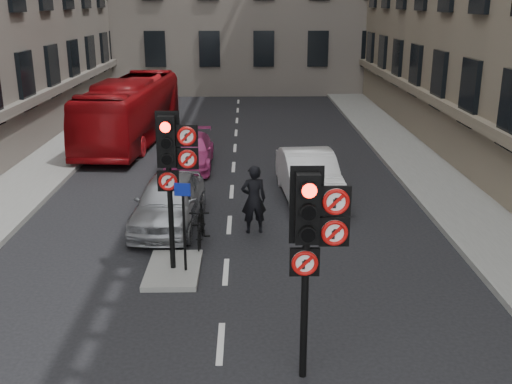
{
  "coord_description": "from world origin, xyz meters",
  "views": [
    {
      "loc": [
        0.49,
        -7.5,
        5.95
      ],
      "look_at": [
        0.66,
        2.89,
        2.6
      ],
      "focal_mm": 42.0,
      "sensor_mm": 36.0,
      "label": 1
    }
  ],
  "objects_px": {
    "bus_red": "(131,111)",
    "motorcyclist": "(254,199)",
    "signal_near": "(312,231)",
    "car_white": "(309,176)",
    "info_sign": "(184,215)",
    "car_pink": "(190,152)",
    "signal_far": "(172,158)",
    "car_silver": "(169,201)",
    "motorcycle": "(201,225)"
  },
  "relations": [
    {
      "from": "signal_far",
      "to": "car_pink",
      "type": "distance_m",
      "value": 9.31
    },
    {
      "from": "signal_near",
      "to": "bus_red",
      "type": "relative_size",
      "value": 0.36
    },
    {
      "from": "car_pink",
      "to": "motorcyclist",
      "type": "relative_size",
      "value": 2.19
    },
    {
      "from": "car_white",
      "to": "info_sign",
      "type": "distance_m",
      "value": 6.4
    },
    {
      "from": "bus_red",
      "to": "motorcyclist",
      "type": "distance_m",
      "value": 11.97
    },
    {
      "from": "info_sign",
      "to": "car_pink",
      "type": "bearing_deg",
      "value": 101.93
    },
    {
      "from": "bus_red",
      "to": "motorcycle",
      "type": "distance_m",
      "value": 12.21
    },
    {
      "from": "car_silver",
      "to": "signal_far",
      "type": "bearing_deg",
      "value": -76.06
    },
    {
      "from": "motorcyclist",
      "to": "car_pink",
      "type": "bearing_deg",
      "value": -80.22
    },
    {
      "from": "car_silver",
      "to": "motorcyclist",
      "type": "bearing_deg",
      "value": -9.74
    },
    {
      "from": "signal_near",
      "to": "car_white",
      "type": "relative_size",
      "value": 0.8
    },
    {
      "from": "bus_red",
      "to": "info_sign",
      "type": "relative_size",
      "value": 4.76
    },
    {
      "from": "signal_far",
      "to": "motorcycle",
      "type": "distance_m",
      "value": 2.78
    },
    {
      "from": "info_sign",
      "to": "motorcyclist",
      "type": "bearing_deg",
      "value": 66.46
    },
    {
      "from": "signal_near",
      "to": "bus_red",
      "type": "distance_m",
      "value": 18.29
    },
    {
      "from": "car_white",
      "to": "car_pink",
      "type": "height_order",
      "value": "car_white"
    },
    {
      "from": "info_sign",
      "to": "bus_red",
      "type": "bearing_deg",
      "value": 112.6
    },
    {
      "from": "car_white",
      "to": "signal_near",
      "type": "bearing_deg",
      "value": -100.39
    },
    {
      "from": "bus_red",
      "to": "motorcyclist",
      "type": "bearing_deg",
      "value": -60.0
    },
    {
      "from": "signal_near",
      "to": "bus_red",
      "type": "height_order",
      "value": "signal_near"
    },
    {
      "from": "car_white",
      "to": "bus_red",
      "type": "height_order",
      "value": "bus_red"
    },
    {
      "from": "car_silver",
      "to": "info_sign",
      "type": "xyz_separation_m",
      "value": [
        0.74,
        -3.17,
        0.75
      ]
    },
    {
      "from": "car_pink",
      "to": "motorcycle",
      "type": "distance_m",
      "value": 7.44
    },
    {
      "from": "motorcyclist",
      "to": "info_sign",
      "type": "bearing_deg",
      "value": 49.68
    },
    {
      "from": "car_white",
      "to": "motorcycle",
      "type": "distance_m",
      "value": 4.76
    },
    {
      "from": "motorcycle",
      "to": "car_pink",
      "type": "bearing_deg",
      "value": 97.52
    },
    {
      "from": "signal_far",
      "to": "car_silver",
      "type": "xyz_separation_m",
      "value": [
        -0.53,
        3.01,
        -2.0
      ]
    },
    {
      "from": "signal_far",
      "to": "motorcycle",
      "type": "bearing_deg",
      "value": 75.41
    },
    {
      "from": "car_silver",
      "to": "motorcycle",
      "type": "relative_size",
      "value": 2.38
    },
    {
      "from": "car_pink",
      "to": "bus_red",
      "type": "xyz_separation_m",
      "value": [
        -2.89,
        4.18,
        0.78
      ]
    },
    {
      "from": "motorcycle",
      "to": "signal_far",
      "type": "bearing_deg",
      "value": -104.22
    },
    {
      "from": "car_silver",
      "to": "car_white",
      "type": "distance_m",
      "value": 4.65
    },
    {
      "from": "car_pink",
      "to": "bus_red",
      "type": "bearing_deg",
      "value": 124.03
    },
    {
      "from": "motorcyclist",
      "to": "signal_near",
      "type": "bearing_deg",
      "value": 87.99
    },
    {
      "from": "signal_far",
      "to": "info_sign",
      "type": "distance_m",
      "value": 1.27
    },
    {
      "from": "signal_far",
      "to": "bus_red",
      "type": "xyz_separation_m",
      "value": [
        -3.39,
        13.24,
        -1.33
      ]
    },
    {
      "from": "car_silver",
      "to": "car_pink",
      "type": "distance_m",
      "value": 6.04
    },
    {
      "from": "car_white",
      "to": "motorcyclist",
      "type": "distance_m",
      "value": 3.32
    },
    {
      "from": "car_silver",
      "to": "motorcyclist",
      "type": "height_order",
      "value": "motorcyclist"
    },
    {
      "from": "car_silver",
      "to": "motorcycle",
      "type": "distance_m",
      "value": 1.66
    },
    {
      "from": "motorcycle",
      "to": "info_sign",
      "type": "height_order",
      "value": "info_sign"
    },
    {
      "from": "car_pink",
      "to": "motorcyclist",
      "type": "bearing_deg",
      "value": -71.64
    },
    {
      "from": "signal_near",
      "to": "info_sign",
      "type": "bearing_deg",
      "value": 121.81
    },
    {
      "from": "car_pink",
      "to": "info_sign",
      "type": "xyz_separation_m",
      "value": [
        0.71,
        -9.21,
        0.87
      ]
    },
    {
      "from": "car_pink",
      "to": "bus_red",
      "type": "relative_size",
      "value": 0.41
    },
    {
      "from": "car_white",
      "to": "info_sign",
      "type": "height_order",
      "value": "info_sign"
    },
    {
      "from": "car_silver",
      "to": "info_sign",
      "type": "bearing_deg",
      "value": -72.81
    },
    {
      "from": "car_pink",
      "to": "bus_red",
      "type": "height_order",
      "value": "bus_red"
    },
    {
      "from": "car_pink",
      "to": "motorcyclist",
      "type": "height_order",
      "value": "motorcyclist"
    },
    {
      "from": "signal_far",
      "to": "car_pink",
      "type": "height_order",
      "value": "signal_far"
    }
  ]
}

